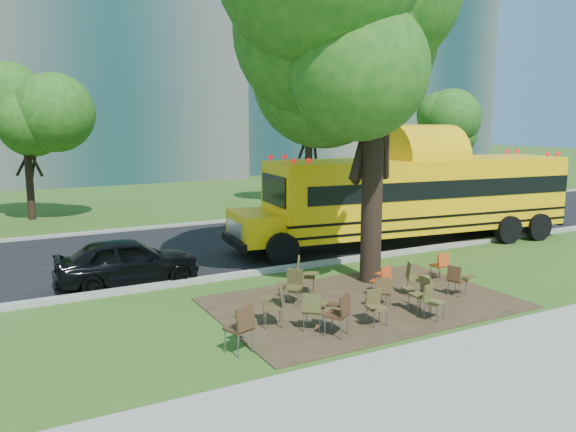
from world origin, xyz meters
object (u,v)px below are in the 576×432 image
chair_2 (340,311)px  chair_8 (275,302)px  chair_10 (304,272)px  chair_11 (383,278)px  school_bus (417,195)px  chair_5 (432,299)px  chair_9 (293,283)px  chair_12 (414,276)px  chair_3 (375,304)px  chair_13 (441,263)px  chair_4 (383,289)px  chair_7 (457,278)px  chair_6 (421,291)px  black_car (128,261)px  chair_1 (314,307)px  main_tree (376,46)px  chair_0 (242,324)px

chair_2 → chair_8: size_ratio=1.02×
chair_10 → chair_11: 1.94m
school_bus → chair_5: bearing=-122.1°
chair_8 → chair_11: size_ratio=1.08×
chair_2 → chair_5: size_ratio=1.15×
school_bus → chair_9: 8.25m
chair_9 → chair_12: size_ratio=0.98×
chair_11 → chair_3: bearing=-149.4°
chair_9 → chair_12: 3.05m
chair_5 → chair_10: (-1.58, 2.84, 0.12)m
chair_2 → chair_11: (2.34, 1.62, -0.05)m
chair_13 → chair_2: bearing=-152.5°
chair_2 → chair_4: bearing=-5.8°
school_bus → chair_7: school_bus is taller
chair_2 → chair_9: chair_2 is taller
chair_6 → chair_12: 1.18m
chair_9 → black_car: 4.68m
chair_7 → chair_2: bearing=-91.3°
chair_7 → chair_5: bearing=-73.5°
school_bus → black_car: bearing=-171.7°
chair_1 → chair_8: 0.85m
chair_3 → chair_10: (-0.28, 2.53, 0.12)m
chair_6 → chair_10: 2.89m
chair_4 → chair_11: chair_11 is taller
chair_2 → chair_6: chair_2 is taller
chair_4 → chair_5: (0.53, -1.04, -0.01)m
chair_1 → chair_12: (3.37, 0.85, 0.01)m
chair_9 → chair_12: bearing=-152.5°
main_tree → chair_8: 7.00m
chair_0 → chair_4: 3.88m
black_car → chair_12: bearing=-125.3°
chair_6 → chair_4: bearing=52.1°
chair_5 → chair_10: 3.25m
school_bus → chair_2: size_ratio=14.04×
chair_1 → black_car: 5.90m
chair_9 → chair_13: (4.51, -0.13, -0.02)m
chair_0 → chair_3: size_ratio=1.20×
chair_2 → chair_4: (1.78, 0.90, -0.06)m
school_bus → chair_6: school_bus is taller
chair_3 → chair_13: (3.65, 1.89, 0.02)m
chair_13 → black_car: 8.39m
chair_11 → chair_1: bearing=-173.4°
school_bus → chair_0: (-9.34, -5.92, -1.16)m
chair_9 → chair_11: chair_9 is taller
chair_0 → chair_7: chair_0 is taller
chair_7 → chair_11: (-1.66, 0.81, 0.01)m
black_car → chair_10: bearing=-129.0°
chair_10 → chair_12: 2.72m
main_tree → chair_4: (-1.14, -2.00, -5.65)m
chair_1 → chair_7: size_ratio=1.07×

